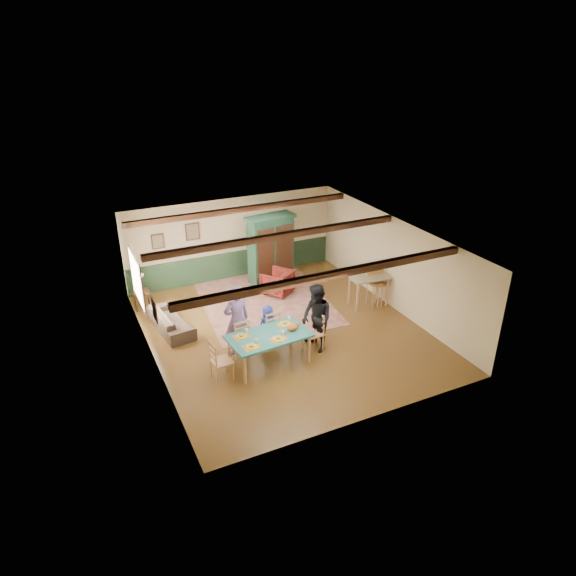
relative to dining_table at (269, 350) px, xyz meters
name	(u,v)px	position (x,y,z in m)	size (l,w,h in m)	color
floor	(285,331)	(1.00, 1.26, -0.41)	(8.00, 8.00, 0.00)	#553818
wall_back	(232,239)	(1.00, 5.26, 0.94)	(7.00, 0.02, 2.70)	beige
wall_left	(150,314)	(-2.50, 1.26, 0.94)	(0.02, 8.00, 2.70)	beige
wall_right	(395,264)	(4.50, 1.26, 0.94)	(0.02, 8.00, 2.70)	beige
ceiling	(284,238)	(1.00, 1.26, 2.29)	(7.00, 8.00, 0.02)	white
wainscot_back	(234,264)	(1.00, 5.24, 0.04)	(6.95, 0.03, 0.90)	#1F3923
ceiling_beam_front	(330,275)	(1.00, -1.04, 2.20)	(6.95, 0.16, 0.16)	black
ceiling_beam_mid	(278,236)	(1.00, 1.66, 2.20)	(6.95, 0.16, 0.16)	black
ceiling_beam_back	(242,209)	(1.00, 4.26, 2.20)	(6.95, 0.16, 0.16)	black
window_left	(136,279)	(-2.47, 2.96, 1.14)	(0.06, 1.60, 1.30)	white
picture_left_wall	(155,310)	(-2.47, 0.66, 1.34)	(0.04, 0.42, 0.52)	gray
picture_back_a	(193,232)	(-0.30, 5.23, 1.39)	(0.45, 0.04, 0.55)	gray
picture_back_b	(158,241)	(-1.40, 5.23, 1.24)	(0.38, 0.04, 0.48)	gray
dining_table	(269,350)	(0.00, 0.00, 0.00)	(1.94, 1.08, 0.81)	#226D6A
dining_chair_far_left	(239,336)	(-0.49, 0.74, 0.11)	(0.45, 0.48, 1.03)	tan
dining_chair_far_right	(270,327)	(0.37, 0.81, 0.11)	(0.45, 0.48, 1.03)	tan
dining_chair_end_left	(222,360)	(-1.24, -0.10, 0.11)	(0.45, 0.48, 1.03)	tan
dining_chair_end_right	(313,333)	(1.24, 0.10, 0.11)	(0.45, 0.48, 1.03)	tan
person_man	(237,320)	(-0.50, 0.83, 0.53)	(0.68, 0.45, 1.86)	#7C5DA0
person_woman	(317,318)	(1.35, 0.11, 0.49)	(0.87, 0.67, 1.78)	black
person_child	(268,325)	(0.36, 0.90, 0.14)	(0.53, 0.35, 1.09)	#27379D
cat	(293,327)	(0.60, -0.06, 0.50)	(0.39, 0.15, 0.19)	#D46025
place_setting_near_left	(252,345)	(-0.57, -0.32, 0.46)	(0.43, 0.32, 0.11)	yellow
place_setting_near_center	(278,337)	(0.13, -0.26, 0.46)	(0.43, 0.32, 0.11)	yellow
place_setting_far_left	(241,335)	(-0.61, 0.22, 0.46)	(0.43, 0.32, 0.11)	yellow
place_setting_far_right	(285,322)	(0.57, 0.32, 0.46)	(0.43, 0.32, 0.11)	yellow
area_rug	(265,302)	(1.20, 3.10, -0.40)	(3.64, 4.33, 0.01)	#C2A78C
armoire	(271,249)	(2.00, 4.45, 0.71)	(1.57, 0.63, 2.22)	#163928
armchair	(278,282)	(1.79, 3.48, -0.03)	(0.81, 0.83, 0.76)	#4A0E0E
sofa	(171,321)	(-1.76, 2.67, -0.13)	(1.88, 0.73, 0.55)	#352921
end_table	(142,299)	(-2.22, 4.30, -0.13)	(0.45, 0.45, 0.56)	black
table_lamp	(140,283)	(-2.22, 4.30, 0.41)	(0.28, 0.28, 0.51)	beige
counter_table	(368,291)	(3.89, 1.58, 0.07)	(1.13, 0.66, 0.95)	#B8AF8F
bar_stool_left	(375,287)	(4.04, 1.47, 0.20)	(0.43, 0.47, 1.22)	tan
bar_stool_right	(380,288)	(4.24, 1.49, 0.14)	(0.39, 0.43, 1.09)	tan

